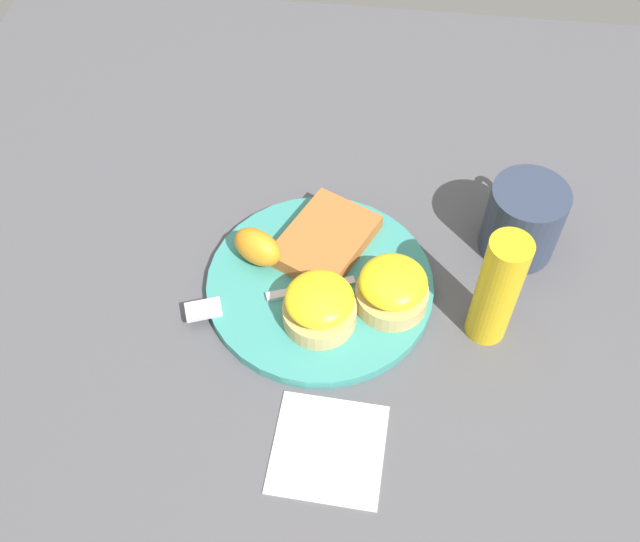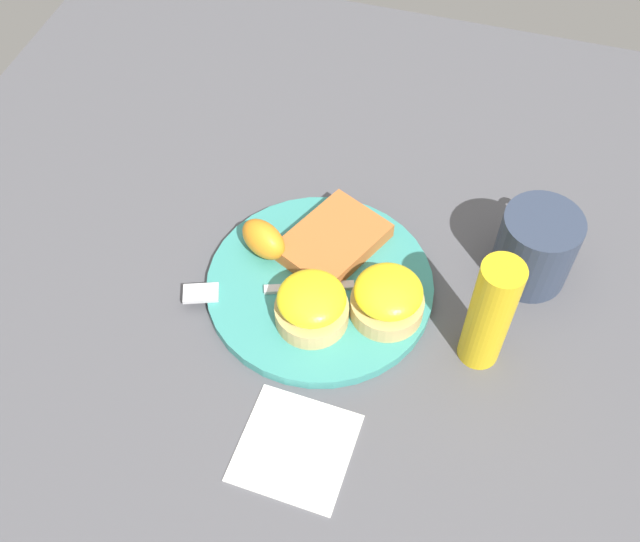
% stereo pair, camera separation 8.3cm
% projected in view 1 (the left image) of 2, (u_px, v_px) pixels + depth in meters
% --- Properties ---
extents(ground_plane, '(1.10, 1.10, 0.00)m').
position_uv_depth(ground_plane, '(320.00, 289.00, 0.86)').
color(ground_plane, '#4C4C51').
extents(plate, '(0.26, 0.26, 0.01)m').
position_uv_depth(plate, '(320.00, 285.00, 0.85)').
color(plate, teal).
rests_on(plate, ground_plane).
extents(sandwich_benedict_left, '(0.08, 0.08, 0.05)m').
position_uv_depth(sandwich_benedict_left, '(320.00, 306.00, 0.79)').
color(sandwich_benedict_left, tan).
rests_on(sandwich_benedict_left, plate).
extents(sandwich_benedict_right, '(0.08, 0.08, 0.05)m').
position_uv_depth(sandwich_benedict_right, '(392.00, 289.00, 0.81)').
color(sandwich_benedict_right, tan).
rests_on(sandwich_benedict_right, plate).
extents(hashbrown_patty, '(0.14, 0.13, 0.02)m').
position_uv_depth(hashbrown_patty, '(325.00, 240.00, 0.87)').
color(hashbrown_patty, '#B0622D').
rests_on(hashbrown_patty, plate).
extents(orange_wedge, '(0.06, 0.07, 0.04)m').
position_uv_depth(orange_wedge, '(257.00, 247.00, 0.85)').
color(orange_wedge, orange).
rests_on(orange_wedge, plate).
extents(fork, '(0.08, 0.19, 0.00)m').
position_uv_depth(fork, '(260.00, 299.00, 0.83)').
color(fork, silver).
rests_on(fork, plate).
extents(cup, '(0.12, 0.09, 0.09)m').
position_uv_depth(cup, '(523.00, 220.00, 0.86)').
color(cup, '#2D384C').
rests_on(cup, ground_plane).
extents(napkin, '(0.11, 0.11, 0.00)m').
position_uv_depth(napkin, '(328.00, 448.00, 0.74)').
color(napkin, white).
rests_on(napkin, ground_plane).
extents(condiment_bottle, '(0.04, 0.04, 0.15)m').
position_uv_depth(condiment_bottle, '(497.00, 290.00, 0.76)').
color(condiment_bottle, gold).
rests_on(condiment_bottle, ground_plane).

